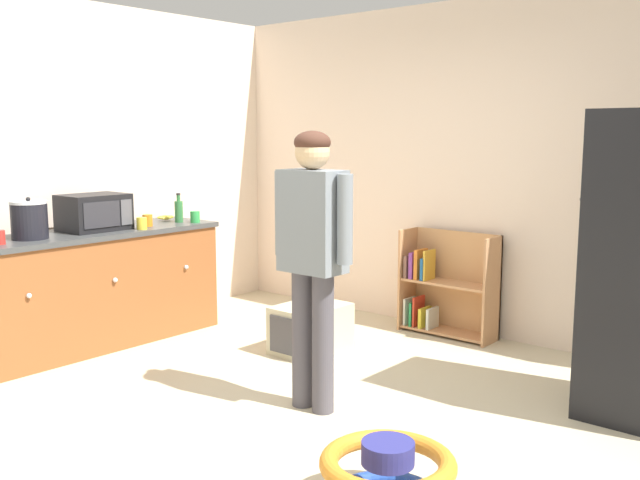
{
  "coord_description": "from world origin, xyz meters",
  "views": [
    {
      "loc": [
        2.65,
        -2.9,
        1.65
      ],
      "look_at": [
        -0.17,
        0.44,
        0.99
      ],
      "focal_mm": 39.99,
      "sensor_mm": 36.0,
      "label": 1
    }
  ],
  "objects_px": {
    "standing_person": "(313,245)",
    "orange_cup": "(148,221)",
    "bookshelf": "(444,288)",
    "green_glass_bottle": "(179,211)",
    "kitchen_counter": "(92,288)",
    "pet_carrier": "(311,329)",
    "crock_pot": "(29,220)",
    "banana_bunch": "(167,217)",
    "baby_walker": "(388,477)",
    "microwave": "(94,212)",
    "green_cup": "(195,217)",
    "yellow_cup": "(142,223)",
    "clear_bottle": "(35,220)"
  },
  "relations": [
    {
      "from": "clear_bottle",
      "to": "kitchen_counter",
      "type": "bearing_deg",
      "value": 59.47
    },
    {
      "from": "orange_cup",
      "to": "crock_pot",
      "type": "bearing_deg",
      "value": -94.26
    },
    {
      "from": "banana_bunch",
      "to": "microwave",
      "type": "bearing_deg",
      "value": -84.97
    },
    {
      "from": "kitchen_counter",
      "to": "green_glass_bottle",
      "type": "xyz_separation_m",
      "value": [
        0.09,
        0.79,
        0.55
      ]
    },
    {
      "from": "green_glass_bottle",
      "to": "orange_cup",
      "type": "distance_m",
      "value": 0.34
    },
    {
      "from": "yellow_cup",
      "to": "green_cup",
      "type": "relative_size",
      "value": 1.0
    },
    {
      "from": "green_glass_bottle",
      "to": "orange_cup",
      "type": "xyz_separation_m",
      "value": [
        0.02,
        -0.33,
        -0.05
      ]
    },
    {
      "from": "kitchen_counter",
      "to": "clear_bottle",
      "type": "xyz_separation_m",
      "value": [
        -0.2,
        -0.33,
        0.55
      ]
    },
    {
      "from": "baby_walker",
      "to": "pet_carrier",
      "type": "height_order",
      "value": "pet_carrier"
    },
    {
      "from": "microwave",
      "to": "orange_cup",
      "type": "height_order",
      "value": "microwave"
    },
    {
      "from": "baby_walker",
      "to": "green_glass_bottle",
      "type": "height_order",
      "value": "green_glass_bottle"
    },
    {
      "from": "pet_carrier",
      "to": "green_cup",
      "type": "relative_size",
      "value": 5.81
    },
    {
      "from": "kitchen_counter",
      "to": "green_glass_bottle",
      "type": "bearing_deg",
      "value": 83.46
    },
    {
      "from": "baby_walker",
      "to": "yellow_cup",
      "type": "distance_m",
      "value": 3.19
    },
    {
      "from": "orange_cup",
      "to": "green_cup",
      "type": "distance_m",
      "value": 0.42
    },
    {
      "from": "green_cup",
      "to": "baby_walker",
      "type": "bearing_deg",
      "value": -25.74
    },
    {
      "from": "bookshelf",
      "to": "green_glass_bottle",
      "type": "relative_size",
      "value": 3.46
    },
    {
      "from": "pet_carrier",
      "to": "standing_person",
      "type": "bearing_deg",
      "value": -48.37
    },
    {
      "from": "microwave",
      "to": "bookshelf",
      "type": "bearing_deg",
      "value": 45.95
    },
    {
      "from": "baby_walker",
      "to": "yellow_cup",
      "type": "xyz_separation_m",
      "value": [
        -2.96,
        0.89,
        0.79
      ]
    },
    {
      "from": "banana_bunch",
      "to": "yellow_cup",
      "type": "distance_m",
      "value": 0.56
    },
    {
      "from": "kitchen_counter",
      "to": "green_cup",
      "type": "relative_size",
      "value": 21.75
    },
    {
      "from": "standing_person",
      "to": "green_glass_bottle",
      "type": "xyz_separation_m",
      "value": [
        -2.08,
        0.68,
        -0.0
      ]
    },
    {
      "from": "standing_person",
      "to": "kitchen_counter",
      "type": "bearing_deg",
      "value": -176.94
    },
    {
      "from": "orange_cup",
      "to": "bookshelf",
      "type": "bearing_deg",
      "value": 41.31
    },
    {
      "from": "green_cup",
      "to": "clear_bottle",
      "type": "bearing_deg",
      "value": -108.54
    },
    {
      "from": "standing_person",
      "to": "green_cup",
      "type": "xyz_separation_m",
      "value": [
        -1.96,
        0.76,
        -0.05
      ]
    },
    {
      "from": "microwave",
      "to": "banana_bunch",
      "type": "xyz_separation_m",
      "value": [
        -0.07,
        0.74,
        -0.11
      ]
    },
    {
      "from": "yellow_cup",
      "to": "green_cup",
      "type": "height_order",
      "value": "same"
    },
    {
      "from": "baby_walker",
      "to": "clear_bottle",
      "type": "height_order",
      "value": "clear_bottle"
    },
    {
      "from": "crock_pot",
      "to": "orange_cup",
      "type": "bearing_deg",
      "value": 85.74
    },
    {
      "from": "standing_person",
      "to": "yellow_cup",
      "type": "bearing_deg",
      "value": 173.99
    },
    {
      "from": "standing_person",
      "to": "green_cup",
      "type": "height_order",
      "value": "standing_person"
    },
    {
      "from": "standing_person",
      "to": "orange_cup",
      "type": "distance_m",
      "value": 2.09
    },
    {
      "from": "bookshelf",
      "to": "green_glass_bottle",
      "type": "distance_m",
      "value": 2.31
    },
    {
      "from": "standing_person",
      "to": "banana_bunch",
      "type": "distance_m",
      "value": 2.35
    },
    {
      "from": "standing_person",
      "to": "pet_carrier",
      "type": "xyz_separation_m",
      "value": [
        -0.75,
        0.84,
        -0.82
      ]
    },
    {
      "from": "banana_bunch",
      "to": "green_cup",
      "type": "relative_size",
      "value": 1.64
    },
    {
      "from": "microwave",
      "to": "crock_pot",
      "type": "bearing_deg",
      "value": -84.81
    },
    {
      "from": "bookshelf",
      "to": "clear_bottle",
      "type": "bearing_deg",
      "value": -131.58
    },
    {
      "from": "green_glass_bottle",
      "to": "orange_cup",
      "type": "bearing_deg",
      "value": -87.06
    },
    {
      "from": "baby_walker",
      "to": "microwave",
      "type": "height_order",
      "value": "microwave"
    },
    {
      "from": "bookshelf",
      "to": "yellow_cup",
      "type": "height_order",
      "value": "yellow_cup"
    },
    {
      "from": "microwave",
      "to": "pet_carrier",
      "type": "bearing_deg",
      "value": 32.21
    },
    {
      "from": "crock_pot",
      "to": "bookshelf",
      "type": "bearing_deg",
      "value": 53.52
    },
    {
      "from": "kitchen_counter",
      "to": "baby_walker",
      "type": "distance_m",
      "value": 3.25
    },
    {
      "from": "pet_carrier",
      "to": "banana_bunch",
      "type": "distance_m",
      "value": 1.68
    },
    {
      "from": "clear_bottle",
      "to": "green_cup",
      "type": "distance_m",
      "value": 1.27
    },
    {
      "from": "green_glass_bottle",
      "to": "green_cup",
      "type": "distance_m",
      "value": 0.15
    },
    {
      "from": "baby_walker",
      "to": "orange_cup",
      "type": "bearing_deg",
      "value": 161.57
    }
  ]
}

